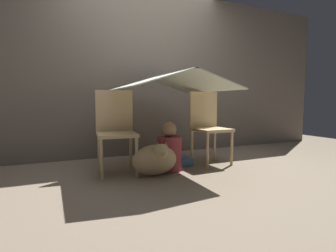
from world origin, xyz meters
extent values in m
plane|color=gray|center=(0.00, 0.00, 0.00)|extent=(8.80, 8.80, 0.00)
cube|color=#6B6056|center=(0.00, 1.14, 1.25)|extent=(7.00, 0.05, 2.50)
cylinder|color=#D1B27F|center=(-0.82, 0.00, 0.21)|extent=(0.04, 0.04, 0.43)
cylinder|color=#D1B27F|center=(-0.46, -0.04, 0.21)|extent=(0.04, 0.04, 0.43)
cylinder|color=#D1B27F|center=(-0.78, 0.37, 0.21)|extent=(0.04, 0.04, 0.43)
cylinder|color=#D1B27F|center=(-0.42, 0.33, 0.21)|extent=(0.04, 0.04, 0.43)
cube|color=#D1B27F|center=(-0.62, 0.16, 0.45)|extent=(0.47, 0.47, 0.04)
cube|color=#D1B27F|center=(-0.60, 0.36, 0.70)|extent=(0.42, 0.08, 0.48)
cylinder|color=#D1B27F|center=(0.44, -0.02, 0.21)|extent=(0.04, 0.04, 0.43)
cylinder|color=#D1B27F|center=(0.81, -0.02, 0.21)|extent=(0.04, 0.04, 0.43)
cylinder|color=#D1B27F|center=(0.43, 0.34, 0.21)|extent=(0.04, 0.04, 0.43)
cylinder|color=#D1B27F|center=(0.80, 0.35, 0.21)|extent=(0.04, 0.04, 0.43)
cube|color=#D1B27F|center=(0.62, 0.16, 0.45)|extent=(0.43, 0.43, 0.04)
cube|color=#D1B27F|center=(0.61, 0.36, 0.70)|extent=(0.42, 0.04, 0.48)
cube|color=silver|center=(-0.31, 0.16, 1.03)|extent=(0.62, 1.35, 0.20)
cube|color=silver|center=(0.31, 0.16, 1.03)|extent=(0.62, 1.35, 0.20)
cube|color=silver|center=(0.00, 0.16, 1.13)|extent=(0.04, 1.35, 0.01)
cylinder|color=maroon|center=(-0.02, 0.07, 0.20)|extent=(0.29, 0.29, 0.40)
sphere|color=#9E7556|center=(-0.02, 0.07, 0.49)|extent=(0.17, 0.17, 0.17)
ellipsoid|color=tan|center=(-0.25, -0.05, 0.17)|extent=(0.51, 0.21, 0.34)
sphere|color=tan|center=(-0.25, -0.24, 0.30)|extent=(0.15, 0.15, 0.15)
ellipsoid|color=tan|center=(-0.25, -0.31, 0.29)|extent=(0.06, 0.08, 0.05)
cone|color=tan|center=(-0.30, -0.24, 0.36)|extent=(0.05, 0.05, 0.07)
cone|color=tan|center=(-0.21, -0.24, 0.36)|extent=(0.05, 0.05, 0.07)
cube|color=#4C7FB2|center=(0.12, 0.30, 0.05)|extent=(0.42, 0.34, 0.10)
camera|label=1|loc=(-1.28, -2.68, 0.80)|focal=28.00mm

